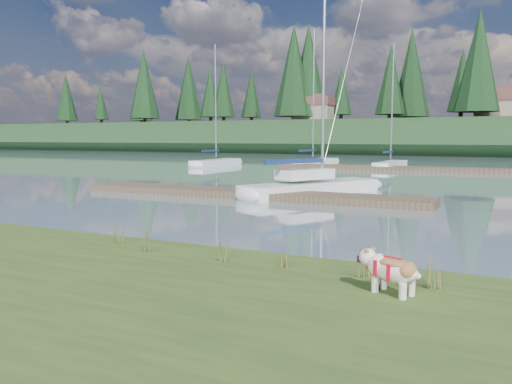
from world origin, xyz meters
The scene contains 24 objects.
ground centered at (0.00, 30.00, 0.00)m, with size 200.00×200.00×0.00m, color gray.
bank centered at (0.00, -6.00, 0.17)m, with size 60.00×9.00×0.35m, color #384E1D.
ridge centered at (0.00, 73.00, 2.50)m, with size 200.00×20.00×5.00m, color #1A3319.
bulldog centered at (4.57, -3.11, 0.72)m, with size 1.01×0.65×0.60m.
sailboat_main centered at (-1.44, 11.80, 0.42)m, with size 5.20×8.20×12.06m.
dock_near centered at (-4.00, 9.00, 0.15)m, with size 16.00×2.00×0.30m, color #4C3D2C.
dock_far centered at (2.00, 30.00, 0.15)m, with size 26.00×2.20×0.30m, color #4C3D2C.
sailboat_bg_0 centered at (-17.22, 29.84, 0.32)m, with size 1.75×7.57×10.96m.
sailboat_bg_1 centered at (-9.44, 34.57, 0.33)m, with size 3.00×8.55×12.47m.
sailboat_bg_2 centered at (-2.13, 33.05, 0.33)m, with size 1.87×7.02×10.54m.
weed_0 centered at (-0.28, -2.55, 0.63)m, with size 0.17×0.14×0.66m.
weed_1 centered at (1.47, -2.54, 0.59)m, with size 0.17×0.14×0.56m.
weed_2 centered at (4.00, -2.45, 0.63)m, with size 0.17×0.14×0.67m.
weed_3 centered at (-1.28, -2.24, 0.57)m, with size 0.17×0.14×0.53m.
weed_4 centered at (2.57, -2.49, 0.54)m, with size 0.17×0.14×0.45m.
weed_5 centered at (5.10, -2.62, 0.61)m, with size 0.17×0.14×0.62m.
mud_lip centered at (0.00, -1.60, 0.07)m, with size 60.00×0.50×0.14m, color #33281C.
conifer_0 centered at (-55.00, 67.00, 12.64)m, with size 5.72×5.72×14.15m.
conifer_1 centered at (-40.00, 71.00, 11.28)m, with size 4.40×4.40×11.30m.
conifer_2 centered at (-25.00, 68.00, 13.54)m, with size 6.60×6.60×16.05m.
conifer_3 centered at (-10.00, 72.00, 11.74)m, with size 4.84×4.84×12.25m.
conifer_4 centered at (3.00, 66.00, 13.09)m, with size 6.16×6.16×15.10m.
house_0 centered at (-22.00, 70.00, 7.31)m, with size 6.30×5.30×4.65m.
house_1 centered at (6.00, 71.00, 7.31)m, with size 6.30×5.30×4.65m.
Camera 1 is at (5.87, -10.33, 2.62)m, focal length 35.00 mm.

